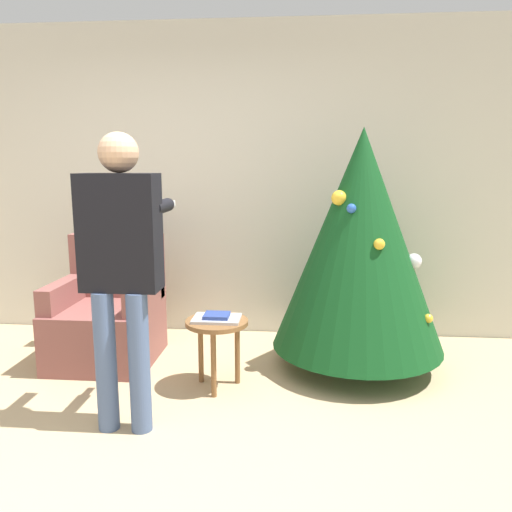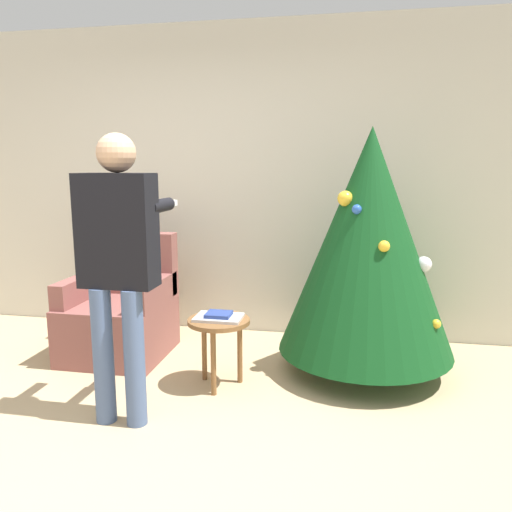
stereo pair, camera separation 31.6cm
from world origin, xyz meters
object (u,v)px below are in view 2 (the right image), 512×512
(christmas_tree, at_px, (368,242))
(person_standing, at_px, (118,253))
(side_stool, at_px, (219,329))
(armchair, at_px, (121,314))

(christmas_tree, distance_m, person_standing, 1.73)
(christmas_tree, xyz_separation_m, side_stool, (-0.98, -0.45, -0.56))
(armchair, relative_size, side_stool, 2.00)
(person_standing, xyz_separation_m, side_stool, (0.44, 0.54, -0.60))
(christmas_tree, xyz_separation_m, armchair, (-1.91, -0.01, -0.64))
(christmas_tree, distance_m, side_stool, 1.22)
(armchair, distance_m, person_standing, 1.29)
(armchair, distance_m, side_stool, 1.03)
(christmas_tree, xyz_separation_m, person_standing, (-1.42, -0.99, 0.04))
(christmas_tree, relative_size, armchair, 1.85)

